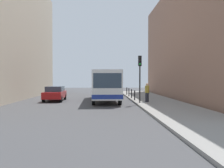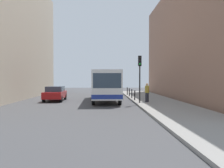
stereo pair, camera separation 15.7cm
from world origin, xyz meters
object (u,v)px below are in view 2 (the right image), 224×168
Objects in this scene: pedestrian_near_signal at (147,93)px; car_behind_bus at (106,89)px; bollard_near at (135,95)px; car_beside_bus at (55,93)px; bollard_farthest at (127,91)px; bollard_far at (129,92)px; bollard_mid at (132,94)px; traffic_light at (140,70)px; bus at (105,84)px.

car_behind_bus is at bearing -13.87° from pedestrian_near_signal.
car_behind_bus reaches higher than bollard_near.
car_beside_bus reaches higher than bollard_farthest.
car_behind_bus is 14.21m from pedestrian_near_signal.
pedestrian_near_signal reaches higher than bollard_far.
car_behind_bus is at bearing 113.96° from bollard_far.
bollard_mid is (2.72, -8.86, -0.16)m from car_behind_bus.
traffic_light is at bearing -88.97° from bollard_mid.
car_beside_bus is 4.66× the size of bollard_mid.
bollard_far is at bearing -22.07° from pedestrian_near_signal.
bollard_far is at bearing -151.43° from car_beside_bus.
bollard_far is 7.68m from pedestrian_near_signal.
traffic_light is (8.05, -3.77, 2.22)m from car_beside_bus.
bollard_farthest is (2.90, 7.36, -1.10)m from bus.
traffic_light is at bearing 102.56° from pedestrian_near_signal.
bollard_farthest is at bearing -138.65° from car_beside_bus.
bus is 5.14m from car_beside_bus.
bus reaches higher than bollard_mid.
bollard_near is (2.90, -0.85, -1.10)m from bus.
bollard_mid is at bearing -168.41° from car_beside_bus.
traffic_light reaches higher than bollard_far.
bollard_farthest is at bearing -23.74° from pedestrian_near_signal.
traffic_light is at bearing -87.96° from bollard_near.
car_behind_bus is at bearing 107.08° from bollard_mid.
car_behind_bus is 11.91m from bollard_near.
bollard_near is 5.47m from bollard_far.
bollard_near and bollard_farthest have the same top height.
bollard_far is (0.00, 5.47, 0.00)m from bollard_near.
pedestrian_near_signal is at bearing -85.31° from bollard_farthest.
bus is 2.48× the size of car_behind_bus.
bollard_farthest is at bearing 90.52° from traffic_light.
traffic_light is 3.68m from bollard_near.
bollard_far is 1.00× the size of bollard_farthest.
pedestrian_near_signal is (0.85, -2.16, 0.38)m from bollard_near.
car_beside_bus is 11.85m from car_behind_bus.
traffic_light reaches higher than bollard_near.
bollard_near is at bearing 92.04° from traffic_light.
bollard_near is at bearing 100.94° from car_behind_bus.
bus is 11.66× the size of bollard_mid.
bus is 11.66× the size of bollard_far.
car_beside_bus is 9.16m from traffic_light.
bollard_mid is (-0.10, 5.54, -2.38)m from traffic_light.
car_behind_bus is (5.22, 10.64, 0.00)m from car_beside_bus.
bollard_far is at bearing -123.39° from bus.
car_beside_bus is at bearing -167.39° from bollard_mid.
bollard_mid is 2.73m from bollard_far.
bollard_mid and bollard_farthest have the same top height.
pedestrian_near_signal is at bearing 139.97° from bus.
traffic_light reaches higher than bus.
car_beside_bus is at bearing 154.92° from traffic_light.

